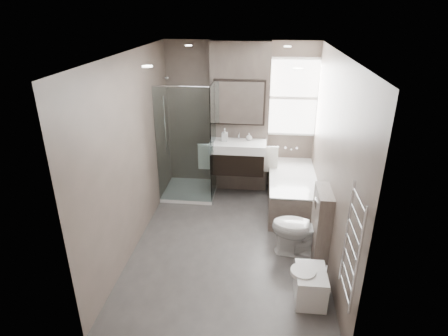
# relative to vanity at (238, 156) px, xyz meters

# --- Properties ---
(room) EXTENTS (2.70, 3.90, 2.70)m
(room) POSITION_rel_vanity_xyz_m (0.00, -1.43, 0.56)
(room) COLOR #474341
(room) RESTS_ON ground
(vanity_pier) EXTENTS (1.00, 0.25, 2.60)m
(vanity_pier) POSITION_rel_vanity_xyz_m (0.00, 0.35, 0.56)
(vanity_pier) COLOR #61554C
(vanity_pier) RESTS_ON ground
(vanity) EXTENTS (0.95, 0.47, 0.66)m
(vanity) POSITION_rel_vanity_xyz_m (0.00, 0.00, 0.00)
(vanity) COLOR black
(vanity) RESTS_ON vanity_pier
(mirror_cabinet) EXTENTS (0.86, 0.08, 0.76)m
(mirror_cabinet) POSITION_rel_vanity_xyz_m (0.00, 0.19, 0.89)
(mirror_cabinet) COLOR black
(mirror_cabinet) RESTS_ON vanity_pier
(towel_left) EXTENTS (0.24, 0.06, 0.44)m
(towel_left) POSITION_rel_vanity_xyz_m (-0.56, -0.02, -0.02)
(towel_left) COLOR white
(towel_left) RESTS_ON vanity_pier
(towel_right) EXTENTS (0.24, 0.06, 0.44)m
(towel_right) POSITION_rel_vanity_xyz_m (0.56, -0.02, -0.02)
(towel_right) COLOR white
(towel_right) RESTS_ON vanity_pier
(shower_enclosure) EXTENTS (0.90, 0.90, 2.00)m
(shower_enclosure) POSITION_rel_vanity_xyz_m (-0.75, -0.08, -0.25)
(shower_enclosure) COLOR white
(shower_enclosure) RESTS_ON ground
(bathtub) EXTENTS (0.75, 1.60, 0.57)m
(bathtub) POSITION_rel_vanity_xyz_m (0.92, -0.33, -0.43)
(bathtub) COLOR #61554C
(bathtub) RESTS_ON ground
(window) EXTENTS (0.98, 0.06, 1.33)m
(window) POSITION_rel_vanity_xyz_m (0.90, 0.45, 0.93)
(window) COLOR white
(window) RESTS_ON room
(toilet) EXTENTS (0.84, 0.56, 0.79)m
(toilet) POSITION_rel_vanity_xyz_m (0.97, -1.62, -0.34)
(toilet) COLOR white
(toilet) RESTS_ON ground
(cistern_box) EXTENTS (0.19, 0.55, 1.00)m
(cistern_box) POSITION_rel_vanity_xyz_m (1.21, -1.68, -0.24)
(cistern_box) COLOR #61554C
(cistern_box) RESTS_ON ground
(bidet) EXTENTS (0.41, 0.47, 0.49)m
(bidet) POSITION_rel_vanity_xyz_m (1.01, -2.48, -0.54)
(bidet) COLOR white
(bidet) RESTS_ON ground
(towel_radiator) EXTENTS (0.03, 0.49, 1.10)m
(towel_radiator) POSITION_rel_vanity_xyz_m (1.25, -3.03, 0.38)
(towel_radiator) COLOR silver
(towel_radiator) RESTS_ON room
(soap_bottle_a) EXTENTS (0.10, 0.10, 0.22)m
(soap_bottle_a) POSITION_rel_vanity_xyz_m (-0.23, 0.03, 0.37)
(soap_bottle_a) COLOR white
(soap_bottle_a) RESTS_ON vanity
(soap_bottle_b) EXTENTS (0.10, 0.10, 0.13)m
(soap_bottle_b) POSITION_rel_vanity_xyz_m (0.18, 0.12, 0.32)
(soap_bottle_b) COLOR white
(soap_bottle_b) RESTS_ON vanity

